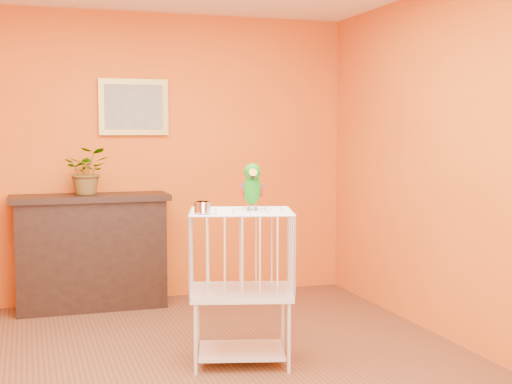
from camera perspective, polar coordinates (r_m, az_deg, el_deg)
name	(u,v)px	position (r m, az deg, el deg)	size (l,w,h in m)	color
ground	(190,379)	(4.58, -5.31, -14.68)	(4.50, 4.50, 0.00)	brown
room_shell	(188,123)	(4.32, -5.47, 5.54)	(4.50, 4.50, 4.50)	orange
console_cabinet	(91,252)	(6.34, -13.07, -4.66)	(1.33, 0.48, 0.99)	black
potted_plant	(88,177)	(6.24, -13.29, 1.21)	(0.37, 0.41, 0.32)	#26722D
framed_picture	(134,107)	(6.50, -9.76, 6.72)	(0.62, 0.04, 0.50)	#B49B40
birdcage	(241,284)	(4.73, -1.19, -7.40)	(0.77, 0.66, 1.01)	silver
feed_cup	(203,207)	(4.48, -4.30, -1.23)	(0.11, 0.11, 0.07)	silver
parrot	(252,186)	(4.66, -0.31, 0.46)	(0.16, 0.28, 0.31)	#59544C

